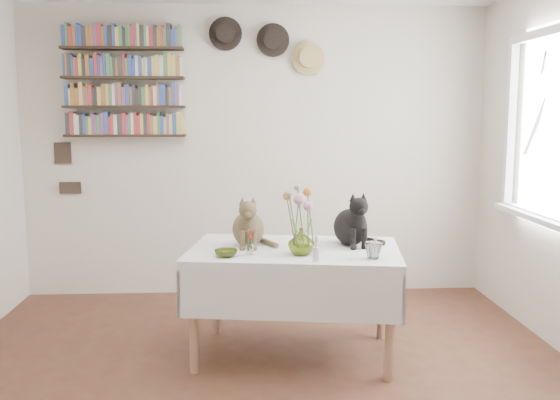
{
  "coord_description": "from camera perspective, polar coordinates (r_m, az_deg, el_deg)",
  "views": [
    {
      "loc": [
        -0.1,
        -3.19,
        1.59
      ],
      "look_at": [
        0.12,
        0.65,
        1.05
      ],
      "focal_mm": 40.0,
      "sensor_mm": 36.0,
      "label": 1
    }
  ],
  "objects": [
    {
      "name": "flower_bouquet",
      "position": [
        3.82,
        1.91,
        0.02
      ],
      "size": [
        0.17,
        0.12,
        0.39
      ],
      "color": "#4C7233",
      "rests_on": "flower_vase"
    },
    {
      "name": "flower_vase",
      "position": [
        3.85,
        1.95,
        -3.81
      ],
      "size": [
        0.19,
        0.19,
        0.17
      ],
      "primitive_type": "imported",
      "rotation": [
        0.0,
        0.0,
        -0.19
      ],
      "color": "#94AA35",
      "rests_on": "dining_table"
    },
    {
      "name": "black_cat",
      "position": [
        4.16,
        6.47,
        -1.58
      ],
      "size": [
        0.31,
        0.36,
        0.37
      ],
      "primitive_type": null,
      "rotation": [
        0.0,
        0.0,
        0.22
      ],
      "color": "black",
      "rests_on": "dining_table"
    },
    {
      "name": "bookshelf_unit",
      "position": [
        5.45,
        -14.09,
        10.39
      ],
      "size": [
        1.0,
        0.16,
        0.91
      ],
      "color": "black",
      "rests_on": "room"
    },
    {
      "name": "green_bowl",
      "position": [
        3.82,
        -4.96,
        -4.87
      ],
      "size": [
        0.16,
        0.16,
        0.04
      ],
      "primitive_type": "imported",
      "rotation": [
        0.0,
        0.0,
        0.16
      ],
      "color": "#94AA35",
      "rests_on": "dining_table"
    },
    {
      "name": "room",
      "position": [
        3.21,
        -1.51,
        1.91
      ],
      "size": [
        4.08,
        4.58,
        2.58
      ],
      "color": "brown",
      "rests_on": "ground"
    },
    {
      "name": "drinking_glass",
      "position": [
        3.79,
        8.54,
        -4.59
      ],
      "size": [
        0.12,
        0.12,
        0.1
      ],
      "primitive_type": "imported",
      "rotation": [
        0.0,
        0.0,
        -0.08
      ],
      "color": "white",
      "rests_on": "dining_table"
    },
    {
      "name": "wall_art_plaques",
      "position": [
        5.65,
        -18.99,
        2.82
      ],
      "size": [
        0.21,
        0.02,
        0.44
      ],
      "color": "#38281E",
      "rests_on": "room"
    },
    {
      "name": "porcelain_figurine",
      "position": [
        4.06,
        8.75,
        -3.97
      ],
      "size": [
        0.05,
        0.05,
        0.09
      ],
      "color": "white",
      "rests_on": "dining_table"
    },
    {
      "name": "berry_jar",
      "position": [
        3.86,
        -2.79,
        -3.85
      ],
      "size": [
        0.05,
        0.05,
        0.18
      ],
      "color": "white",
      "rests_on": "dining_table"
    },
    {
      "name": "wall_hats",
      "position": [
        5.42,
        -1.01,
        14.08
      ],
      "size": [
        0.98,
        0.09,
        0.48
      ],
      "color": "black",
      "rests_on": "room"
    },
    {
      "name": "tabby_cat",
      "position": [
        4.1,
        -2.93,
        -1.82
      ],
      "size": [
        0.23,
        0.3,
        0.34
      ],
      "primitive_type": null,
      "rotation": [
        0.0,
        0.0,
        -0.01
      ],
      "color": "brown",
      "rests_on": "dining_table"
    },
    {
      "name": "candlestick",
      "position": [
        3.69,
        3.33,
        -4.84
      ],
      "size": [
        0.04,
        0.04,
        0.16
      ],
      "color": "white",
      "rests_on": "dining_table"
    },
    {
      "name": "window",
      "position": [
        4.5,
        24.12,
        4.82
      ],
      "size": [
        0.12,
        1.52,
        1.32
      ],
      "color": "white",
      "rests_on": "room"
    },
    {
      "name": "dining_table",
      "position": [
        4.09,
        1.33,
        -6.85
      ],
      "size": [
        1.46,
        1.05,
        0.72
      ],
      "color": "white",
      "rests_on": "room"
    }
  ]
}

